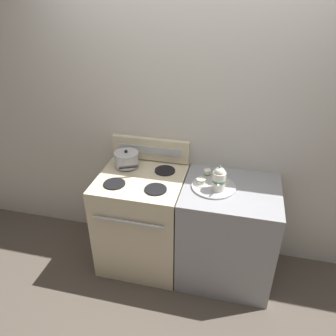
% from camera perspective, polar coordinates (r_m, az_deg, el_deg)
% --- Properties ---
extents(ground_plane, '(6.00, 6.00, 0.00)m').
position_cam_1_polar(ground_plane, '(3.19, 2.78, -16.25)').
color(ground_plane, brown).
extents(wall_back, '(6.00, 0.05, 2.20)m').
position_cam_1_polar(wall_back, '(2.83, 4.71, 4.74)').
color(wall_back, beige).
rests_on(wall_back, ground).
extents(stove, '(0.71, 0.69, 0.90)m').
position_cam_1_polar(stove, '(2.96, -4.45, -8.98)').
color(stove, beige).
rests_on(stove, ground).
extents(control_panel, '(0.70, 0.05, 0.20)m').
position_cam_1_polar(control_panel, '(2.91, -3.07, 3.31)').
color(control_panel, beige).
rests_on(control_panel, stove).
extents(side_counter, '(0.76, 0.66, 0.89)m').
position_cam_1_polar(side_counter, '(2.86, 10.22, -11.07)').
color(side_counter, '#939399').
rests_on(side_counter, ground).
extents(saucepan, '(0.26, 0.31, 0.15)m').
position_cam_1_polar(saucepan, '(2.84, -7.23, 1.55)').
color(saucepan, '#B7B7BC').
rests_on(saucepan, stove).
extents(serving_tray, '(0.35, 0.35, 0.01)m').
position_cam_1_polar(serving_tray, '(2.59, 7.94, -3.22)').
color(serving_tray, '#B2B2B7').
rests_on(serving_tray, side_counter).
extents(teapot, '(0.10, 0.16, 0.21)m').
position_cam_1_polar(teapot, '(2.50, 8.87, -1.90)').
color(teapot, white).
rests_on(teapot, serving_tray).
extents(teacup_left, '(0.11, 0.11, 0.04)m').
position_cam_1_polar(teacup_left, '(2.59, 5.75, -2.32)').
color(teacup_left, white).
rests_on(teacup_left, serving_tray).
extents(teacup_right, '(0.11, 0.11, 0.04)m').
position_cam_1_polar(teacup_right, '(2.64, 9.45, -1.95)').
color(teacup_right, white).
rests_on(teacup_right, serving_tray).
extents(creamer_jug, '(0.06, 0.06, 0.07)m').
position_cam_1_polar(creamer_jug, '(2.67, 6.87, -0.99)').
color(creamer_jug, white).
rests_on(creamer_jug, serving_tray).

